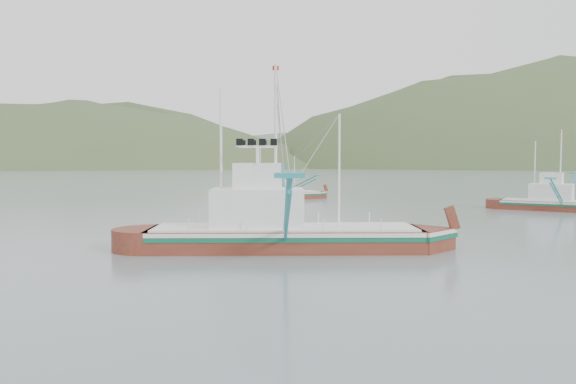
{
  "coord_description": "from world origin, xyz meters",
  "views": [
    {
      "loc": [
        2.87,
        -36.22,
        5.64
      ],
      "look_at": [
        0.0,
        6.0,
        3.2
      ],
      "focal_mm": 35.0,
      "sensor_mm": 36.0,
      "label": 1
    }
  ],
  "objects": [
    {
      "name": "headland_left",
      "position": [
        -180.0,
        360.0,
        0.0
      ],
      "size": [
        448.0,
        308.0,
        210.0
      ],
      "primitive_type": "ellipsoid",
      "color": "#3A4F28",
      "rests_on": "ground"
    },
    {
      "name": "ridge_distant",
      "position": [
        30.0,
        560.0,
        0.0
      ],
      "size": [
        960.0,
        400.0,
        240.0
      ],
      "primitive_type": "ellipsoid",
      "color": "slate",
      "rests_on": "ground"
    },
    {
      "name": "ground",
      "position": [
        0.0,
        0.0,
        0.0
      ],
      "size": [
        1200.0,
        1200.0,
        0.0
      ],
      "primitive_type": "plane",
      "color": "slate",
      "rests_on": "ground"
    },
    {
      "name": "bg_boat_right",
      "position": [
        28.97,
        27.32,
        2.0
      ],
      "size": [
        14.87,
        22.16,
        9.62
      ],
      "rotation": [
        0.0,
        0.0,
        -0.49
      ],
      "color": "#5D2213",
      "rests_on": "ground"
    },
    {
      "name": "main_boat",
      "position": [
        0.02,
        -1.42,
        1.78
      ],
      "size": [
        17.29,
        30.69,
        12.44
      ],
      "rotation": [
        0.0,
        0.0,
        0.08
      ],
      "color": "#5D2213",
      "rests_on": "ground"
    },
    {
      "name": "bg_boat_far",
      "position": [
        -3.9,
        43.18,
        1.89
      ],
      "size": [
        14.5,
        20.66,
        9.04
      ],
      "rotation": [
        0.0,
        0.0,
        0.52
      ],
      "color": "#5D2213",
      "rests_on": "ground"
    }
  ]
}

